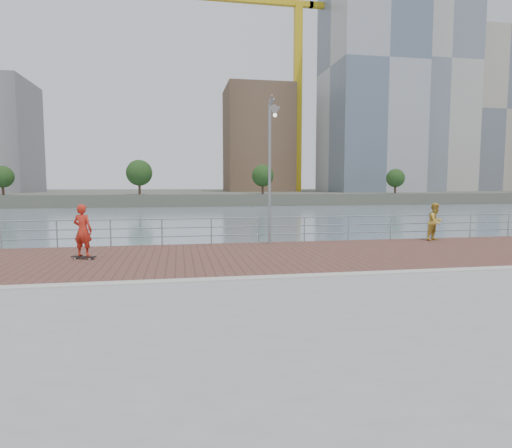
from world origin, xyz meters
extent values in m
plane|color=slate|center=(0.00, 0.00, -2.00)|extent=(400.00, 400.00, 0.00)
cube|color=gray|center=(0.00, -5.00, -1.00)|extent=(40.00, 24.00, 2.00)
cube|color=brown|center=(0.00, 3.60, 0.01)|extent=(40.00, 6.80, 0.02)
cube|color=#B7B5AD|center=(0.00, 0.00, 0.03)|extent=(40.00, 0.40, 0.06)
cube|color=#4C5142|center=(0.00, 122.50, -0.75)|extent=(320.00, 95.00, 2.50)
cylinder|color=#8C9EA8|center=(-9.24, 7.00, 0.55)|extent=(0.06, 0.06, 1.10)
cylinder|color=#8C9EA8|center=(-7.18, 7.00, 0.55)|extent=(0.06, 0.06, 1.10)
cylinder|color=#8C9EA8|center=(-5.13, 7.00, 0.55)|extent=(0.06, 0.06, 1.10)
cylinder|color=#8C9EA8|center=(-3.08, 7.00, 0.55)|extent=(0.06, 0.06, 1.10)
cylinder|color=#8C9EA8|center=(-1.03, 7.00, 0.55)|extent=(0.06, 0.06, 1.10)
cylinder|color=#8C9EA8|center=(1.03, 7.00, 0.55)|extent=(0.06, 0.06, 1.10)
cylinder|color=#8C9EA8|center=(3.08, 7.00, 0.55)|extent=(0.06, 0.06, 1.10)
cylinder|color=#8C9EA8|center=(5.13, 7.00, 0.55)|extent=(0.06, 0.06, 1.10)
cylinder|color=#8C9EA8|center=(7.18, 7.00, 0.55)|extent=(0.06, 0.06, 1.10)
cylinder|color=#8C9EA8|center=(9.24, 7.00, 0.55)|extent=(0.06, 0.06, 1.10)
cylinder|color=#8C9EA8|center=(11.29, 7.00, 0.55)|extent=(0.06, 0.06, 1.10)
cylinder|color=#8C9EA8|center=(13.34, 7.00, 0.55)|extent=(0.06, 0.06, 1.10)
cylinder|color=#8C9EA8|center=(0.00, 7.00, 1.10)|extent=(39.00, 0.05, 0.05)
cylinder|color=#8C9EA8|center=(0.00, 7.00, 0.73)|extent=(39.00, 0.05, 0.05)
cylinder|color=#8C9EA8|center=(0.00, 7.00, 0.36)|extent=(39.00, 0.05, 0.05)
cylinder|color=gray|center=(1.39, 6.50, 2.91)|extent=(0.12, 0.12, 5.82)
cylinder|color=gray|center=(1.39, 6.02, 5.82)|extent=(0.07, 0.97, 0.07)
cone|color=#B2B2AD|center=(1.39, 5.53, 5.62)|extent=(0.43, 0.43, 0.34)
cube|color=black|center=(-5.56, 3.99, 0.10)|extent=(0.85, 0.49, 0.03)
cylinder|color=beige|center=(-5.84, 4.01, 0.05)|extent=(0.07, 0.06, 0.06)
cylinder|color=beige|center=(-5.34, 3.82, 0.05)|extent=(0.07, 0.06, 0.06)
cylinder|color=beige|center=(-5.79, 4.15, 0.05)|extent=(0.07, 0.06, 0.06)
cylinder|color=beige|center=(-5.29, 3.96, 0.05)|extent=(0.07, 0.06, 0.06)
imported|color=red|center=(-5.56, 3.99, 0.99)|extent=(0.75, 0.62, 1.77)
imported|color=gold|center=(8.94, 6.22, 0.87)|extent=(1.01, 0.91, 1.69)
cube|color=gold|center=(30.00, 104.00, 25.50)|extent=(2.00, 2.00, 50.00)
cube|color=gold|center=(16.00, 104.00, 50.50)|extent=(36.00, 1.40, 1.40)
cube|color=gold|center=(39.00, 104.00, 50.50)|extent=(12.00, 1.40, 1.40)
cube|color=brown|center=(20.00, 110.00, 15.05)|extent=(18.00, 18.00, 29.10)
cube|color=#9E9EA3|center=(48.00, 98.00, 32.97)|extent=(22.00, 22.00, 64.94)
cube|color=#B2ADA3|center=(72.00, 108.00, 37.10)|extent=(20.00, 20.00, 73.20)
cube|color=#ADA38E|center=(95.00, 115.00, 25.14)|extent=(24.00, 22.00, 49.28)
cylinder|color=#473323|center=(-35.00, 77.00, 2.11)|extent=(0.50, 0.50, 3.23)
sphere|color=#193814|center=(-35.00, 77.00, 3.96)|extent=(4.15, 4.15, 4.15)
cylinder|color=#473323|center=(-10.00, 77.00, 2.50)|extent=(0.50, 0.50, 4.00)
sphere|color=#193814|center=(-10.00, 77.00, 4.78)|extent=(5.14, 5.14, 5.14)
cylinder|color=#473323|center=(15.00, 77.00, 2.29)|extent=(0.50, 0.50, 3.57)
sphere|color=#193814|center=(15.00, 77.00, 4.33)|extent=(4.59, 4.59, 4.59)
cylinder|color=#473323|center=(45.00, 77.00, 2.08)|extent=(0.50, 0.50, 3.17)
sphere|color=#193814|center=(45.00, 77.00, 3.89)|extent=(4.07, 4.07, 4.07)
camera|label=1|loc=(-2.37, -11.10, 2.54)|focal=30.00mm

